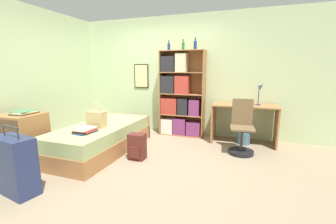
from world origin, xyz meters
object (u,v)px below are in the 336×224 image
object	(u,v)px
desk_chair	(242,135)
magazine_pile_on_dresser	(24,112)
dresser	(24,137)
suitcase	(15,166)
waste_bin	(244,138)
desk_lamp	(260,90)
bed	(102,138)
handbag	(97,119)
desk	(244,116)
book_stack_on_bed	(85,130)
bookcase	(179,98)
bottle_brown	(183,46)
bottle_clear	(195,45)
backpack	(137,147)
bottle_green	(169,47)

from	to	relation	value
desk_chair	magazine_pile_on_dresser	bearing A→B (deg)	-156.11
magazine_pile_on_dresser	dresser	bearing A→B (deg)	-137.80
suitcase	waste_bin	size ratio (longest dim) A/B	3.34
desk_lamp	waste_bin	world-z (taller)	desk_lamp
bed	waste_bin	world-z (taller)	bed
handbag	magazine_pile_on_dresser	world-z (taller)	handbag
dresser	handbag	bearing A→B (deg)	31.02
desk	waste_bin	xyz separation A→B (m)	(0.02, -0.06, -0.42)
book_stack_on_bed	waste_bin	xyz separation A→B (m)	(2.32, 1.76, -0.40)
desk	desk_lamp	world-z (taller)	desk_lamp
bookcase	desk	xyz separation A→B (m)	(1.37, -0.13, -0.29)
bottle_brown	waste_bin	xyz separation A→B (m)	(1.31, -0.18, -1.81)
suitcase	bottle_clear	bearing A→B (deg)	63.91
dresser	desk	distance (m)	3.90
book_stack_on_bed	desk_lamp	world-z (taller)	desk_lamp
handbag	dresser	bearing A→B (deg)	-148.98
suitcase	bottle_brown	distance (m)	3.56
book_stack_on_bed	dresser	size ratio (longest dim) A/B	0.50
bottle_clear	desk_chair	size ratio (longest dim) A/B	0.25
handbag	backpack	size ratio (longest dim) A/B	0.97
bottle_green	bottle_brown	xyz separation A→B (m)	(0.32, -0.01, 0.00)
bottle_brown	bottle_clear	distance (m)	0.26
bottle_green	waste_bin	world-z (taller)	bottle_green
handbag	desk_lamp	world-z (taller)	desk_lamp
bookcase	suitcase	bearing A→B (deg)	-110.22
dresser	bottle_brown	bearing A→B (deg)	47.27
magazine_pile_on_dresser	bed	bearing A→B (deg)	38.77
book_stack_on_bed	bed	bearing A→B (deg)	97.69
bottle_green	desk	bearing A→B (deg)	-4.62
bed	dresser	size ratio (longest dim) A/B	2.75
suitcase	bottle_green	world-z (taller)	bottle_green
book_stack_on_bed	desk	xyz separation A→B (m)	(2.31, 1.82, 0.02)
bed	book_stack_on_bed	bearing A→B (deg)	-82.31
bookcase	bottle_clear	xyz separation A→B (m)	(0.34, -0.04, 1.10)
suitcase	bottle_brown	size ratio (longest dim) A/B	3.74
suitcase	desk_chair	xyz separation A→B (m)	(2.44, 2.25, -0.03)
backpack	waste_bin	world-z (taller)	backpack
desk_lamp	desk_chair	size ratio (longest dim) A/B	0.46
book_stack_on_bed	desk_lamp	distance (m)	3.20
suitcase	backpack	distance (m)	1.64
handbag	bottle_brown	distance (m)	2.31
desk_chair	backpack	xyz separation A→B (m)	(-1.59, -0.86, -0.11)
book_stack_on_bed	waste_bin	bearing A→B (deg)	37.12
book_stack_on_bed	desk_chair	bearing A→B (deg)	28.21
handbag	magazine_pile_on_dresser	distance (m)	1.10
desk_lamp	desk_chair	bearing A→B (deg)	-114.33
desk_lamp	dresser	bearing A→B (deg)	-149.69
book_stack_on_bed	desk_chair	xyz separation A→B (m)	(2.29, 1.23, -0.20)
desk	dresser	bearing A→B (deg)	-148.07
backpack	bookcase	bearing A→B (deg)	81.52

